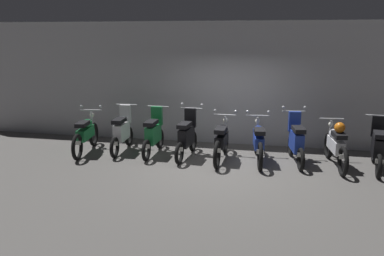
{
  "coord_description": "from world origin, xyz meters",
  "views": [
    {
      "loc": [
        1.17,
        -8.63,
        2.97
      ],
      "look_at": [
        -0.74,
        0.66,
        0.75
      ],
      "focal_mm": 37.35,
      "sensor_mm": 36.0,
      "label": 1
    }
  ],
  "objects_px": {
    "motorbike_slot_3": "(187,136)",
    "motorbike_slot_5": "(258,141)",
    "motorbike_slot_0": "(86,134)",
    "motorbike_slot_7": "(336,144)",
    "motorbike_slot_2": "(154,134)",
    "motorbike_slot_1": "(122,132)",
    "motorbike_slot_8": "(377,147)",
    "motorbike_slot_4": "(222,140)",
    "motorbike_slot_6": "(296,141)"
  },
  "relations": [
    {
      "from": "motorbike_slot_3",
      "to": "motorbike_slot_5",
      "type": "distance_m",
      "value": 1.74
    },
    {
      "from": "motorbike_slot_0",
      "to": "motorbike_slot_7",
      "type": "relative_size",
      "value": 1.0
    },
    {
      "from": "motorbike_slot_2",
      "to": "motorbike_slot_7",
      "type": "xyz_separation_m",
      "value": [
        4.38,
        -0.11,
        0.0
      ]
    },
    {
      "from": "motorbike_slot_1",
      "to": "motorbike_slot_7",
      "type": "distance_m",
      "value": 5.26
    },
    {
      "from": "motorbike_slot_1",
      "to": "motorbike_slot_3",
      "type": "xyz_separation_m",
      "value": [
        1.76,
        -0.17,
        0.0
      ]
    },
    {
      "from": "motorbike_slot_3",
      "to": "motorbike_slot_2",
      "type": "bearing_deg",
      "value": 174.82
    },
    {
      "from": "motorbike_slot_2",
      "to": "motorbike_slot_3",
      "type": "distance_m",
      "value": 0.88
    },
    {
      "from": "motorbike_slot_3",
      "to": "motorbike_slot_5",
      "type": "height_order",
      "value": "motorbike_slot_3"
    },
    {
      "from": "motorbike_slot_0",
      "to": "motorbike_slot_8",
      "type": "relative_size",
      "value": 1.16
    },
    {
      "from": "motorbike_slot_1",
      "to": "motorbike_slot_5",
      "type": "height_order",
      "value": "motorbike_slot_1"
    },
    {
      "from": "motorbike_slot_5",
      "to": "motorbike_slot_0",
      "type": "bearing_deg",
      "value": -178.32
    },
    {
      "from": "motorbike_slot_0",
      "to": "motorbike_slot_4",
      "type": "height_order",
      "value": "same"
    },
    {
      "from": "motorbike_slot_2",
      "to": "motorbike_slot_3",
      "type": "relative_size",
      "value": 1.0
    },
    {
      "from": "motorbike_slot_8",
      "to": "motorbike_slot_2",
      "type": "bearing_deg",
      "value": 178.48
    },
    {
      "from": "motorbike_slot_2",
      "to": "motorbike_slot_8",
      "type": "xyz_separation_m",
      "value": [
        5.26,
        -0.14,
        0.0
      ]
    },
    {
      "from": "motorbike_slot_8",
      "to": "motorbike_slot_6",
      "type": "bearing_deg",
      "value": 175.02
    },
    {
      "from": "motorbike_slot_1",
      "to": "motorbike_slot_7",
      "type": "bearing_deg",
      "value": -2.1
    },
    {
      "from": "motorbike_slot_3",
      "to": "motorbike_slot_1",
      "type": "bearing_deg",
      "value": 174.57
    },
    {
      "from": "motorbike_slot_1",
      "to": "motorbike_slot_8",
      "type": "distance_m",
      "value": 6.14
    },
    {
      "from": "motorbike_slot_1",
      "to": "motorbike_slot_2",
      "type": "bearing_deg",
      "value": -5.68
    },
    {
      "from": "motorbike_slot_5",
      "to": "motorbike_slot_2",
      "type": "bearing_deg",
      "value": 178.45
    },
    {
      "from": "motorbike_slot_8",
      "to": "motorbike_slot_7",
      "type": "bearing_deg",
      "value": 177.78
    },
    {
      "from": "motorbike_slot_0",
      "to": "motorbike_slot_8",
      "type": "height_order",
      "value": "motorbike_slot_8"
    },
    {
      "from": "motorbike_slot_2",
      "to": "motorbike_slot_3",
      "type": "xyz_separation_m",
      "value": [
        0.88,
        -0.08,
        0.0
      ]
    },
    {
      "from": "motorbike_slot_0",
      "to": "motorbike_slot_5",
      "type": "xyz_separation_m",
      "value": [
        4.38,
        0.13,
        0.0
      ]
    },
    {
      "from": "motorbike_slot_4",
      "to": "motorbike_slot_7",
      "type": "distance_m",
      "value": 2.62
    },
    {
      "from": "motorbike_slot_3",
      "to": "motorbike_slot_4",
      "type": "height_order",
      "value": "motorbike_slot_3"
    },
    {
      "from": "motorbike_slot_5",
      "to": "motorbike_slot_6",
      "type": "bearing_deg",
      "value": 5.55
    },
    {
      "from": "motorbike_slot_1",
      "to": "motorbike_slot_6",
      "type": "height_order",
      "value": "motorbike_slot_6"
    },
    {
      "from": "motorbike_slot_1",
      "to": "motorbike_slot_6",
      "type": "distance_m",
      "value": 4.37
    },
    {
      "from": "motorbike_slot_4",
      "to": "motorbike_slot_0",
      "type": "bearing_deg",
      "value": -179.06
    },
    {
      "from": "motorbike_slot_2",
      "to": "motorbike_slot_5",
      "type": "xyz_separation_m",
      "value": [
        2.62,
        -0.07,
        -0.03
      ]
    },
    {
      "from": "motorbike_slot_0",
      "to": "motorbike_slot_6",
      "type": "height_order",
      "value": "motorbike_slot_6"
    },
    {
      "from": "motorbike_slot_2",
      "to": "motorbike_slot_4",
      "type": "distance_m",
      "value": 1.76
    },
    {
      "from": "motorbike_slot_6",
      "to": "motorbike_slot_7",
      "type": "height_order",
      "value": "motorbike_slot_6"
    },
    {
      "from": "motorbike_slot_5",
      "to": "motorbike_slot_4",
      "type": "bearing_deg",
      "value": -175.33
    },
    {
      "from": "motorbike_slot_2",
      "to": "motorbike_slot_8",
      "type": "relative_size",
      "value": 1.0
    },
    {
      "from": "motorbike_slot_4",
      "to": "motorbike_slot_7",
      "type": "relative_size",
      "value": 1.0
    },
    {
      "from": "motorbike_slot_1",
      "to": "motorbike_slot_4",
      "type": "distance_m",
      "value": 2.64
    },
    {
      "from": "motorbike_slot_1",
      "to": "motorbike_slot_5",
      "type": "xyz_separation_m",
      "value": [
        3.5,
        -0.16,
        -0.03
      ]
    },
    {
      "from": "motorbike_slot_7",
      "to": "motorbike_slot_3",
      "type": "bearing_deg",
      "value": 179.57
    },
    {
      "from": "motorbike_slot_7",
      "to": "motorbike_slot_1",
      "type": "bearing_deg",
      "value": 177.9
    },
    {
      "from": "motorbike_slot_5",
      "to": "motorbike_slot_7",
      "type": "distance_m",
      "value": 1.75
    },
    {
      "from": "motorbike_slot_0",
      "to": "motorbike_slot_3",
      "type": "distance_m",
      "value": 2.64
    },
    {
      "from": "motorbike_slot_4",
      "to": "motorbike_slot_5",
      "type": "bearing_deg",
      "value": 4.67
    },
    {
      "from": "motorbike_slot_1",
      "to": "motorbike_slot_4",
      "type": "height_order",
      "value": "motorbike_slot_1"
    },
    {
      "from": "motorbike_slot_2",
      "to": "motorbike_slot_6",
      "type": "bearing_deg",
      "value": 0.22
    },
    {
      "from": "motorbike_slot_0",
      "to": "motorbike_slot_2",
      "type": "xyz_separation_m",
      "value": [
        1.75,
        0.2,
        0.03
      ]
    },
    {
      "from": "motorbike_slot_2",
      "to": "motorbike_slot_6",
      "type": "relative_size",
      "value": 1.0
    },
    {
      "from": "motorbike_slot_1",
      "to": "motorbike_slot_3",
      "type": "distance_m",
      "value": 1.76
    }
  ]
}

